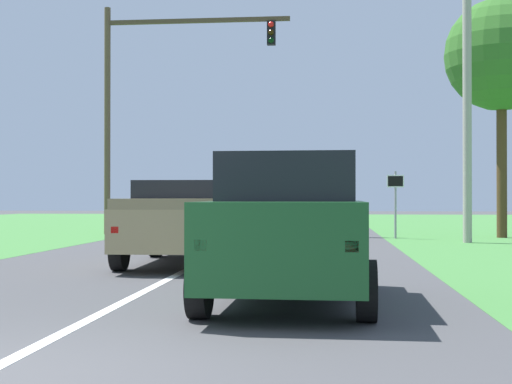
{
  "coord_description": "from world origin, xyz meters",
  "views": [
    {
      "loc": [
        2.79,
        -5.3,
        1.43
      ],
      "look_at": [
        0.57,
        16.89,
        1.61
      ],
      "focal_mm": 50.49,
      "sensor_mm": 36.0,
      "label": 1
    }
  ],
  "objects_px": {
    "traffic_light": "(150,86)",
    "keep_moving_sign": "(395,195)",
    "red_suv_near": "(290,226)",
    "oak_tree_right": "(501,55)",
    "pickup_truck_lead": "(185,221)",
    "utility_pole_right": "(467,84)"
  },
  "relations": [
    {
      "from": "red_suv_near",
      "to": "keep_moving_sign",
      "type": "distance_m",
      "value": 16.01
    },
    {
      "from": "pickup_truck_lead",
      "to": "traffic_light",
      "type": "height_order",
      "value": "traffic_light"
    },
    {
      "from": "traffic_light",
      "to": "oak_tree_right",
      "type": "height_order",
      "value": "traffic_light"
    },
    {
      "from": "pickup_truck_lead",
      "to": "keep_moving_sign",
      "type": "xyz_separation_m",
      "value": [
        5.44,
        10.26,
        0.58
      ]
    },
    {
      "from": "pickup_truck_lead",
      "to": "traffic_light",
      "type": "xyz_separation_m",
      "value": [
        -3.81,
        12.1,
        4.84
      ]
    },
    {
      "from": "keep_moving_sign",
      "to": "oak_tree_right",
      "type": "xyz_separation_m",
      "value": [
        3.85,
        0.94,
        5.03
      ]
    },
    {
      "from": "pickup_truck_lead",
      "to": "keep_moving_sign",
      "type": "height_order",
      "value": "keep_moving_sign"
    },
    {
      "from": "oak_tree_right",
      "to": "traffic_light",
      "type": "bearing_deg",
      "value": 176.06
    },
    {
      "from": "keep_moving_sign",
      "to": "utility_pole_right",
      "type": "xyz_separation_m",
      "value": [
        2.06,
        -2.14,
        3.55
      ]
    },
    {
      "from": "red_suv_near",
      "to": "keep_moving_sign",
      "type": "relative_size",
      "value": 1.88
    },
    {
      "from": "traffic_light",
      "to": "oak_tree_right",
      "type": "relative_size",
      "value": 1.03
    },
    {
      "from": "red_suv_near",
      "to": "oak_tree_right",
      "type": "distance_m",
      "value": 18.81
    },
    {
      "from": "utility_pole_right",
      "to": "red_suv_near",
      "type": "bearing_deg",
      "value": -109.91
    },
    {
      "from": "traffic_light",
      "to": "keep_moving_sign",
      "type": "xyz_separation_m",
      "value": [
        9.24,
        -1.84,
        -4.26
      ]
    },
    {
      "from": "traffic_light",
      "to": "oak_tree_right",
      "type": "xyz_separation_m",
      "value": [
        13.09,
        -0.9,
        0.77
      ]
    },
    {
      "from": "red_suv_near",
      "to": "pickup_truck_lead",
      "type": "height_order",
      "value": "red_suv_near"
    },
    {
      "from": "traffic_light",
      "to": "red_suv_near",
      "type": "bearing_deg",
      "value": -70.07
    },
    {
      "from": "keep_moving_sign",
      "to": "red_suv_near",
      "type": "bearing_deg",
      "value": -100.32
    },
    {
      "from": "oak_tree_right",
      "to": "pickup_truck_lead",
      "type": "bearing_deg",
      "value": -129.67
    },
    {
      "from": "red_suv_near",
      "to": "pickup_truck_lead",
      "type": "xyz_separation_m",
      "value": [
        -2.57,
        5.49,
        -0.11
      ]
    },
    {
      "from": "pickup_truck_lead",
      "to": "keep_moving_sign",
      "type": "relative_size",
      "value": 2.31
    },
    {
      "from": "pickup_truck_lead",
      "to": "red_suv_near",
      "type": "bearing_deg",
      "value": -64.94
    }
  ]
}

